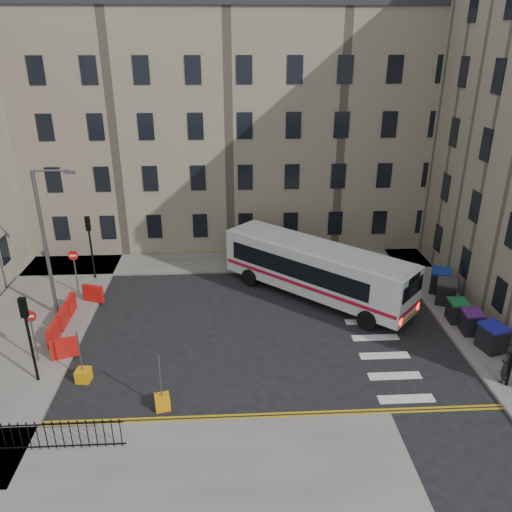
{
  "coord_description": "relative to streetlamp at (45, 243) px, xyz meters",
  "views": [
    {
      "loc": [
        -3.32,
        -22.7,
        13.93
      ],
      "look_at": [
        -1.93,
        2.78,
        3.0
      ],
      "focal_mm": 35.0,
      "sensor_mm": 36.0,
      "label": 1
    }
  ],
  "objects": [
    {
      "name": "wheelie_bin_b",
      "position": [
        21.94,
        -3.17,
        -3.58
      ],
      "size": [
        1.04,
        1.17,
        1.21
      ],
      "rotation": [
        0.0,
        0.0,
        -0.08
      ],
      "color": "black",
      "rests_on": "pavement_east"
    },
    {
      "name": "traffic_light_sw",
      "position": [
        1.0,
        -6.0,
        -1.47
      ],
      "size": [
        0.28,
        0.22,
        4.1
      ],
      "color": "black",
      "rests_on": "pavement_west"
    },
    {
      "name": "no_entry_north",
      "position": [
        0.5,
        2.5,
        -2.26
      ],
      "size": [
        0.6,
        0.08,
        3.0
      ],
      "color": "#595B5E",
      "rests_on": "pavement_west"
    },
    {
      "name": "ground",
      "position": [
        13.0,
        -2.0,
        -4.34
      ],
      "size": [
        120.0,
        120.0,
        0.0
      ],
      "primitive_type": "plane",
      "color": "black",
      "rests_on": "ground"
    },
    {
      "name": "pedestrian",
      "position": [
        21.56,
        -7.27,
        -3.28
      ],
      "size": [
        0.79,
        0.7,
        1.81
      ],
      "primitive_type": "imported",
      "rotation": [
        0.0,
        0.0,
        3.64
      ],
      "color": "black",
      "rests_on": "pavement_east"
    },
    {
      "name": "pavement_east",
      "position": [
        22.0,
        2.0,
        -4.26
      ],
      "size": [
        2.4,
        26.0,
        0.15
      ],
      "primitive_type": "cube",
      "color": "slate",
      "rests_on": "ground"
    },
    {
      "name": "terrace_north",
      "position": [
        6.0,
        13.5,
        4.28
      ],
      "size": [
        38.3,
        10.8,
        17.2
      ],
      "color": "gray",
      "rests_on": "ground"
    },
    {
      "name": "roadworks_barriers",
      "position": [
        1.16,
        -1.5,
        -3.69
      ],
      "size": [
        1.66,
        6.26,
        1.0
      ],
      "color": "red",
      "rests_on": "pavement_west"
    },
    {
      "name": "no_entry_south",
      "position": [
        0.5,
        -4.5,
        -2.26
      ],
      "size": [
        0.6,
        0.08,
        3.0
      ],
      "color": "#595B5E",
      "rests_on": "pavement_west"
    },
    {
      "name": "wheelie_bin_a",
      "position": [
        22.24,
        -4.75,
        -3.51
      ],
      "size": [
        1.34,
        1.45,
        1.34
      ],
      "rotation": [
        0.0,
        0.0,
        0.27
      ],
      "color": "black",
      "rests_on": "pavement_east"
    },
    {
      "name": "wheelie_bin_e",
      "position": [
        22.13,
        1.47,
        -3.49
      ],
      "size": [
        1.52,
        1.6,
        1.39
      ],
      "rotation": [
        0.0,
        0.0,
        -0.44
      ],
      "color": "black",
      "rests_on": "pavement_east"
    },
    {
      "name": "iron_railings",
      "position": [
        1.75,
        -10.2,
        -3.59
      ],
      "size": [
        7.8,
        0.04,
        1.2
      ],
      "color": "black",
      "rests_on": "pavement_sw"
    },
    {
      "name": "wheelie_bin_c",
      "position": [
        21.7,
        -2.0,
        -3.59
      ],
      "size": [
        0.99,
        1.12,
        1.19
      ],
      "rotation": [
        0.0,
        0.0,
        -0.05
      ],
      "color": "black",
      "rests_on": "pavement_east"
    },
    {
      "name": "bollard_yellow",
      "position": [
        3.0,
        -5.99,
        -4.04
      ],
      "size": [
        0.67,
        0.67,
        0.6
      ],
      "primitive_type": "cube",
      "rotation": [
        0.0,
        0.0,
        -0.12
      ],
      "color": "orange",
      "rests_on": "ground"
    },
    {
      "name": "streetlamp",
      "position": [
        0.0,
        0.0,
        0.0
      ],
      "size": [
        0.5,
        0.22,
        8.14
      ],
      "color": "#595B5E",
      "rests_on": "pavement_west"
    },
    {
      "name": "pavement_north",
      "position": [
        7.0,
        6.6,
        -4.26
      ],
      "size": [
        36.0,
        3.2,
        0.15
      ],
      "primitive_type": "cube",
      "color": "slate",
      "rests_on": "ground"
    },
    {
      "name": "pavement_west",
      "position": [
        -1.0,
        -1.0,
        -4.26
      ],
      "size": [
        6.0,
        22.0,
        0.15
      ],
      "primitive_type": "cube",
      "color": "slate",
      "rests_on": "ground"
    },
    {
      "name": "bus",
      "position": [
        14.6,
        1.48,
        -2.49
      ],
      "size": [
        10.4,
        9.93,
        3.2
      ],
      "rotation": [
        0.0,
        0.0,
        0.82
      ],
      "color": "silver",
      "rests_on": "ground"
    },
    {
      "name": "wheelie_bin_d",
      "position": [
        21.93,
        0.07,
        -3.5
      ],
      "size": [
        1.49,
        1.57,
        1.37
      ],
      "rotation": [
        0.0,
        0.0,
        -0.42
      ],
      "color": "black",
      "rests_on": "pavement_east"
    },
    {
      "name": "pavement_sw",
      "position": [
        6.0,
        -12.0,
        -4.26
      ],
      "size": [
        20.0,
        6.0,
        0.15
      ],
      "primitive_type": "cube",
      "color": "slate",
      "rests_on": "ground"
    },
    {
      "name": "bollard_chevron",
      "position": [
        6.73,
        -8.0,
        -4.04
      ],
      "size": [
        0.72,
        0.72,
        0.6
      ],
      "primitive_type": "cube",
      "rotation": [
        0.0,
        0.0,
        0.22
      ],
      "color": "orange",
      "rests_on": "ground"
    },
    {
      "name": "traffic_light_nw",
      "position": [
        1.0,
        4.5,
        -1.47
      ],
      "size": [
        0.28,
        0.22,
        4.1
      ],
      "color": "black",
      "rests_on": "pavement_west"
    }
  ]
}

